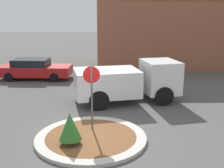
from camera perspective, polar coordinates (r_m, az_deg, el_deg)
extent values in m
plane|color=#514F4C|center=(10.12, -4.27, -11.13)|extent=(120.00, 120.00, 0.00)
cylinder|color=#BCB7AD|center=(10.09, -4.27, -10.82)|extent=(3.92, 3.92, 0.12)
cylinder|color=brown|center=(10.09, -4.27, -10.81)|extent=(3.21, 3.21, 0.12)
cylinder|color=#4C4C51|center=(10.28, -4.12, -3.19)|extent=(0.07, 0.07, 2.52)
cylinder|color=#B71414|center=(10.04, -4.21, 1.89)|extent=(0.62, 0.03, 0.62)
cylinder|color=brown|center=(9.57, -8.40, -11.45)|extent=(0.08, 0.08, 0.16)
cone|color=#2D6B28|center=(9.35, -8.52, -8.50)|extent=(0.76, 0.76, 0.91)
cube|color=white|center=(14.39, 9.71, 1.53)|extent=(1.97, 2.27, 1.60)
cube|color=white|center=(13.66, -1.08, 0.31)|extent=(3.39, 2.64, 1.26)
cube|color=black|center=(14.55, 11.84, 2.70)|extent=(0.38, 1.76, 0.56)
cylinder|color=black|center=(15.39, 7.73, -0.47)|extent=(0.96, 0.40, 0.93)
cylinder|color=black|center=(13.66, 10.48, -2.46)|extent=(0.96, 0.40, 0.93)
cylinder|color=black|center=(14.63, -3.96, -1.14)|extent=(0.96, 0.40, 0.93)
cylinder|color=black|center=(12.80, -2.68, -3.36)|extent=(0.96, 0.40, 0.93)
cube|color=#93563D|center=(24.23, 10.63, 11.39)|extent=(11.08, 6.00, 6.50)
cube|color=#B21919|center=(19.62, -15.34, 2.67)|extent=(4.90, 2.12, 0.65)
cube|color=black|center=(19.60, -16.11, 4.25)|extent=(2.39, 1.76, 0.46)
cylinder|color=black|center=(20.10, -10.53, 2.39)|extent=(0.61, 0.24, 0.60)
cylinder|color=black|center=(18.48, -11.63, 1.31)|extent=(0.61, 0.24, 0.60)
cylinder|color=black|center=(20.94, -18.50, 2.36)|extent=(0.61, 0.24, 0.60)
cylinder|color=black|center=(19.40, -20.21, 1.32)|extent=(0.61, 0.24, 0.60)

